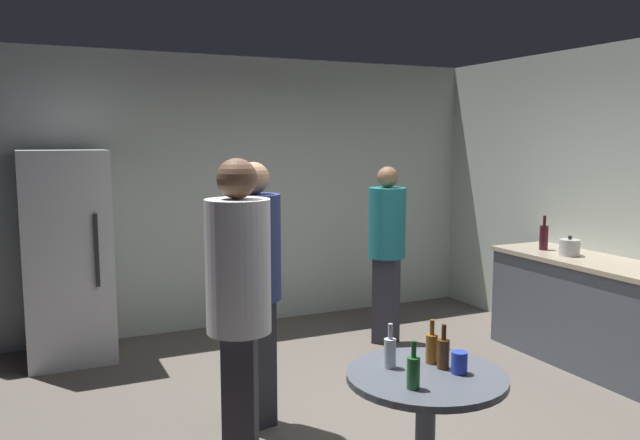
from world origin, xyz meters
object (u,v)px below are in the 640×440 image
object	(u,v)px
person_in_navy_shirt	(255,274)
plastic_cup_blue	(459,363)
refrigerator	(67,256)
beer_bottle_green	(413,371)
person_in_teal_shirt	(387,241)
foreground_table	(426,394)
beer_bottle_amber	(432,347)
wine_bottle_on_counter	(544,237)
kettle	(570,247)
beer_bottle_clear	(390,352)
person_in_white_shirt	(239,300)
beer_bottle_brown	(443,352)

from	to	relation	value
person_in_navy_shirt	plastic_cup_blue	bearing A→B (deg)	12.21
refrigerator	beer_bottle_green	world-z (taller)	refrigerator
person_in_teal_shirt	person_in_navy_shirt	size ratio (longest dim) A/B	0.94
foreground_table	beer_bottle_amber	world-z (taller)	beer_bottle_amber
wine_bottle_on_counter	plastic_cup_blue	world-z (taller)	wine_bottle_on_counter
beer_bottle_green	wine_bottle_on_counter	bearing A→B (deg)	35.72
kettle	beer_bottle_clear	distance (m)	2.86
refrigerator	wine_bottle_on_counter	xyz separation A→B (m)	(3.91, -1.46, 0.12)
person_in_navy_shirt	kettle	bearing A→B (deg)	81.17
kettle	beer_bottle_green	xyz separation A→B (m)	(-2.60, -1.56, -0.15)
wine_bottle_on_counter	person_in_white_shirt	size ratio (longest dim) A/B	0.17
refrigerator	beer_bottle_amber	distance (m)	3.47
beer_bottle_amber	person_in_white_shirt	xyz separation A→B (m)	(-0.89, 0.48, 0.24)
beer_bottle_green	plastic_cup_blue	bearing A→B (deg)	12.28
refrigerator	kettle	xyz separation A→B (m)	(3.90, -1.77, 0.07)
person_in_teal_shirt	beer_bottle_clear	bearing A→B (deg)	18.58
beer_bottle_green	person_in_white_shirt	size ratio (longest dim) A/B	0.13
beer_bottle_green	beer_bottle_clear	distance (m)	0.29
foreground_table	person_in_teal_shirt	size ratio (longest dim) A/B	0.49
kettle	beer_bottle_brown	distance (m)	2.71
kettle	beer_bottle_amber	xyz separation A→B (m)	(-2.32, -1.31, -0.15)
foreground_table	person_in_teal_shirt	distance (m)	2.74
beer_bottle_brown	beer_bottle_green	size ratio (longest dim) A/B	1.00
beer_bottle_amber	person_in_navy_shirt	world-z (taller)	person_in_navy_shirt
beer_bottle_brown	person_in_navy_shirt	bearing A→B (deg)	113.96
beer_bottle_amber	person_in_teal_shirt	xyz separation A→B (m)	(1.11, 2.32, 0.14)
plastic_cup_blue	person_in_navy_shirt	world-z (taller)	person_in_navy_shirt
refrigerator	person_in_teal_shirt	size ratio (longest dim) A/B	1.09
beer_bottle_brown	person_in_white_shirt	xyz separation A→B (m)	(-0.89, 0.57, 0.24)
beer_bottle_brown	plastic_cup_blue	bearing A→B (deg)	-70.25
beer_bottle_amber	beer_bottle_green	bearing A→B (deg)	-137.77
wine_bottle_on_counter	beer_bottle_brown	world-z (taller)	wine_bottle_on_counter
beer_bottle_green	person_in_white_shirt	xyz separation A→B (m)	(-0.61, 0.73, 0.24)
kettle	wine_bottle_on_counter	distance (m)	0.32
beer_bottle_clear	person_in_white_shirt	size ratio (longest dim) A/B	0.13
beer_bottle_green	person_in_navy_shirt	distance (m)	1.47
person_in_teal_shirt	foreground_table	bearing A→B (deg)	22.40
wine_bottle_on_counter	beer_bottle_amber	distance (m)	2.85
beer_bottle_green	person_in_teal_shirt	size ratio (longest dim) A/B	0.14
beer_bottle_amber	beer_bottle_clear	world-z (taller)	same
wine_bottle_on_counter	foreground_table	distance (m)	3.02
refrigerator	kettle	size ratio (longest dim) A/B	7.38
beer_bottle_clear	person_in_navy_shirt	size ratio (longest dim) A/B	0.13
kettle	foreground_table	xyz separation A→B (m)	(-2.43, -1.43, -0.34)
wine_bottle_on_counter	beer_bottle_brown	distance (m)	2.90
beer_bottle_amber	person_in_teal_shirt	size ratio (longest dim) A/B	0.14
foreground_table	plastic_cup_blue	distance (m)	0.23
beer_bottle_clear	person_in_white_shirt	bearing A→B (deg)	145.87
beer_bottle_green	person_in_teal_shirt	distance (m)	2.92
wine_bottle_on_counter	beer_bottle_clear	distance (m)	3.02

